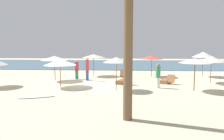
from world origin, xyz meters
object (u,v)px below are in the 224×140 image
(lounger_0, at_px, (166,81))
(lounger_2, at_px, (124,81))
(person_0, at_px, (158,76))
(surfboard, at_px, (36,97))
(person_2, at_px, (77,69))
(umbrella_5, at_px, (195,61))
(umbrella_8, at_px, (212,59))
(person_1, at_px, (87,68))
(umbrella_2, at_px, (60,62))
(umbrella_6, at_px, (152,57))
(umbrella_3, at_px, (116,60))
(umbrella_7, at_px, (55,58))
(lounger_3, at_px, (123,74))
(umbrella_0, at_px, (94,56))
(umbrella_4, at_px, (203,55))

(lounger_0, distance_m, lounger_2, 3.35)
(person_0, height_order, surfboard, person_0)
(lounger_0, height_order, person_2, person_2)
(lounger_2, bearing_deg, person_0, -33.78)
(umbrella_5, xyz_separation_m, person_0, (-2.22, 0.83, -1.11))
(umbrella_8, bearing_deg, person_1, 176.09)
(umbrella_2, distance_m, umbrella_8, 11.48)
(umbrella_6, bearing_deg, umbrella_5, -71.62)
(umbrella_3, xyz_separation_m, lounger_0, (3.78, 3.01, -1.85))
(umbrella_5, bearing_deg, umbrella_2, 174.81)
(umbrella_6, xyz_separation_m, lounger_2, (-2.55, -3.76, -1.65))
(umbrella_3, height_order, person_0, umbrella_3)
(person_0, relative_size, surfboard, 0.80)
(umbrella_2, distance_m, umbrella_3, 4.14)
(umbrella_6, xyz_separation_m, umbrella_8, (4.22, -3.15, 0.06))
(person_0, xyz_separation_m, surfboard, (-7.34, -3.27, -0.82))
(umbrella_7, xyz_separation_m, person_2, (1.63, 0.89, -1.02))
(lounger_0, height_order, person_1, person_1)
(umbrella_8, bearing_deg, lounger_3, 154.49)
(umbrella_7, bearing_deg, umbrella_3, -34.10)
(umbrella_0, relative_size, umbrella_4, 0.93)
(umbrella_3, distance_m, person_1, 4.73)
(umbrella_2, xyz_separation_m, lounger_0, (7.81, 2.06, -1.59))
(umbrella_5, xyz_separation_m, lounger_3, (-4.68, 6.30, -1.79))
(lounger_3, xyz_separation_m, person_1, (-2.98, -2.59, 0.85))
(umbrella_5, bearing_deg, umbrella_4, 67.46)
(umbrella_7, height_order, person_2, umbrella_7)
(surfboard, bearing_deg, umbrella_0, 76.76)
(umbrella_8, relative_size, lounger_2, 1.23)
(lounger_3, relative_size, person_0, 0.97)
(umbrella_8, bearing_deg, person_2, 173.21)
(umbrella_5, distance_m, person_2, 9.77)
(umbrella_6, xyz_separation_m, person_0, (-0.17, -5.35, -0.96))
(umbrella_3, relative_size, person_1, 1.12)
(umbrella_7, xyz_separation_m, person_0, (8.09, -2.60, -1.02))
(umbrella_4, distance_m, person_1, 10.82)
(umbrella_6, relative_size, surfboard, 0.97)
(umbrella_5, height_order, umbrella_6, umbrella_5)
(umbrella_2, relative_size, umbrella_8, 1.06)
(umbrella_5, bearing_deg, umbrella_3, -178.66)
(person_0, distance_m, person_2, 7.35)
(person_2, bearing_deg, person_1, -31.18)
(umbrella_6, distance_m, person_1, 6.18)
(lounger_0, bearing_deg, lounger_2, -172.06)
(umbrella_8, distance_m, lounger_3, 7.77)
(umbrella_5, height_order, lounger_0, umbrella_5)
(umbrella_6, bearing_deg, umbrella_2, -142.72)
(lounger_2, bearing_deg, umbrella_4, 29.45)
(lounger_2, relative_size, lounger_3, 1.06)
(umbrella_8, height_order, lounger_3, umbrella_8)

